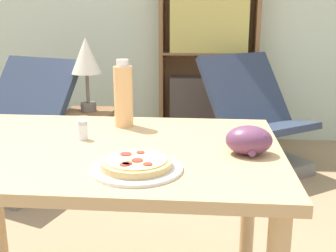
% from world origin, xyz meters
% --- Properties ---
extents(wall_back, '(8.00, 0.05, 2.60)m').
position_xyz_m(wall_back, '(0.00, 2.62, 1.30)').
color(wall_back, silver).
rests_on(wall_back, ground_plane).
extents(dining_table, '(1.24, 0.81, 0.77)m').
position_xyz_m(dining_table, '(-0.05, -0.09, 0.66)').
color(dining_table, tan).
rests_on(dining_table, ground_plane).
extents(pizza_on_plate, '(0.26, 0.26, 0.04)m').
position_xyz_m(pizza_on_plate, '(0.12, -0.31, 0.79)').
color(pizza_on_plate, white).
rests_on(pizza_on_plate, dining_table).
extents(grape_bunch, '(0.15, 0.12, 0.09)m').
position_xyz_m(grape_bunch, '(0.45, -0.14, 0.82)').
color(grape_bunch, '#6B3856').
rests_on(grape_bunch, dining_table).
extents(drink_bottle, '(0.07, 0.07, 0.26)m').
position_xyz_m(drink_bottle, '(-0.00, 0.16, 0.89)').
color(drink_bottle, '#EFB270').
rests_on(drink_bottle, dining_table).
extents(salt_shaker, '(0.04, 0.04, 0.07)m').
position_xyz_m(salt_shaker, '(-0.11, -0.03, 0.80)').
color(salt_shaker, white).
rests_on(salt_shaker, dining_table).
extents(lounge_chair_near, '(0.88, 0.96, 0.88)m').
position_xyz_m(lounge_chair_near, '(-1.00, 1.30, 0.29)').
color(lounge_chair_near, slate).
rests_on(lounge_chair_near, ground_plane).
extents(lounge_chair_far, '(0.94, 1.01, 0.88)m').
position_xyz_m(lounge_chair_far, '(0.72, 1.75, 0.29)').
color(lounge_chair_far, slate).
rests_on(lounge_chair_far, ground_plane).
extents(bookshelf, '(0.88, 0.26, 1.68)m').
position_xyz_m(bookshelf, '(0.34, 2.47, 0.76)').
color(bookshelf, brown).
rests_on(bookshelf, ground_plane).
extents(side_table, '(0.34, 0.34, 0.52)m').
position_xyz_m(side_table, '(-0.50, 1.44, 0.26)').
color(side_table, brown).
rests_on(side_table, ground_plane).
extents(table_lamp, '(0.21, 0.21, 0.52)m').
position_xyz_m(table_lamp, '(-0.50, 1.44, 0.89)').
color(table_lamp, '#665B51').
rests_on(table_lamp, side_table).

